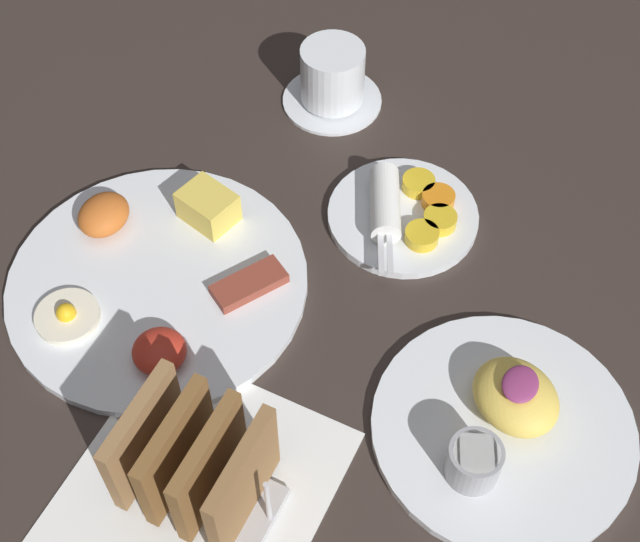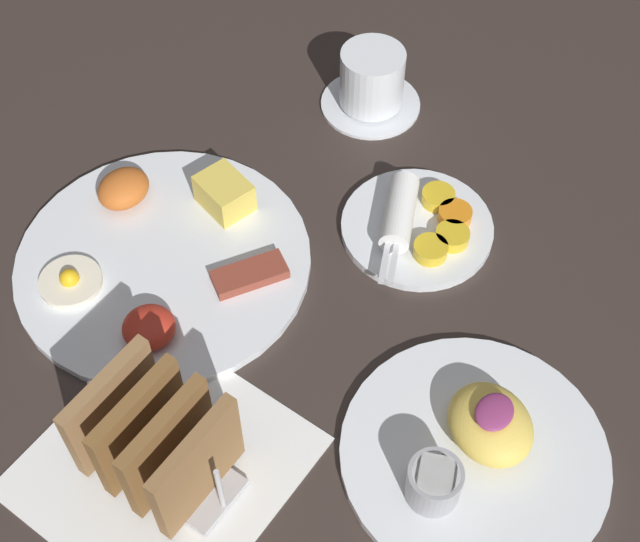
% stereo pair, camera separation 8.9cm
% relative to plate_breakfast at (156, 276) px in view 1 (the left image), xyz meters
% --- Properties ---
extents(ground_plane, '(3.00, 3.00, 0.00)m').
position_rel_plate_breakfast_xyz_m(ground_plane, '(0.02, -0.21, -0.01)').
color(ground_plane, '#332823').
extents(napkin_flat, '(0.22, 0.22, 0.00)m').
position_rel_plate_breakfast_xyz_m(napkin_flat, '(-0.17, -0.15, -0.01)').
color(napkin_flat, white).
rests_on(napkin_flat, ground_plane).
extents(plate_breakfast, '(0.31, 0.31, 0.05)m').
position_rel_plate_breakfast_xyz_m(plate_breakfast, '(0.00, 0.00, 0.00)').
color(plate_breakfast, white).
rests_on(plate_breakfast, ground_plane).
extents(plate_condiments, '(0.18, 0.16, 0.04)m').
position_rel_plate_breakfast_xyz_m(plate_condiments, '(0.19, -0.19, 0.00)').
color(plate_condiments, white).
rests_on(plate_condiments, ground_plane).
extents(plate_foreground, '(0.24, 0.24, 0.06)m').
position_rel_plate_breakfast_xyz_m(plate_foreground, '(-0.01, -0.37, 0.00)').
color(plate_foreground, white).
rests_on(plate_foreground, ground_plane).
extents(toast_rack, '(0.10, 0.15, 0.10)m').
position_rel_plate_breakfast_xyz_m(toast_rack, '(-0.17, -0.15, 0.04)').
color(toast_rack, '#B7B7BC').
rests_on(toast_rack, ground_plane).
extents(coffee_cup, '(0.12, 0.12, 0.08)m').
position_rel_plate_breakfast_xyz_m(coffee_cup, '(0.32, -0.04, 0.03)').
color(coffee_cup, white).
rests_on(coffee_cup, ground_plane).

